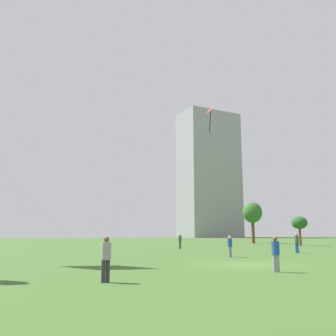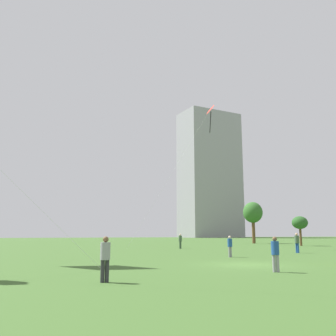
{
  "view_description": "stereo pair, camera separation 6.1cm",
  "coord_description": "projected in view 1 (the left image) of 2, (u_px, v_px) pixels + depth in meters",
  "views": [
    {
      "loc": [
        -12.1,
        -19.88,
        1.87
      ],
      "look_at": [
        -2.55,
        6.9,
        6.87
      ],
      "focal_mm": 39.6,
      "sensor_mm": 36.0,
      "label": 1
    },
    {
      "loc": [
        -12.04,
        -19.9,
        1.87
      ],
      "look_at": [
        -2.55,
        6.9,
        6.87
      ],
      "focal_mm": 39.6,
      "sensor_mm": 36.0,
      "label": 2
    }
  ],
  "objects": [
    {
      "name": "park_tree_0",
      "position": [
        299.0,
        223.0,
        55.51
      ],
      "size": [
        2.33,
        2.33,
        4.36
      ],
      "color": "brown",
      "rests_on": "ground"
    },
    {
      "name": "person_standing_0",
      "position": [
        297.0,
        241.0,
        35.37
      ],
      "size": [
        0.42,
        0.42,
        1.88
      ],
      "rotation": [
        0.0,
        0.0,
        4.97
      ],
      "color": "#1E478C",
      "rests_on": "ground"
    },
    {
      "name": "person_standing_4",
      "position": [
        106.0,
        256.0,
        14.32
      ],
      "size": [
        0.39,
        0.39,
        1.74
      ],
      "rotation": [
        0.0,
        0.0,
        0.07
      ],
      "color": "#2D2D33",
      "rests_on": "ground"
    },
    {
      "name": "person_standing_2",
      "position": [
        180.0,
        240.0,
        45.09
      ],
      "size": [
        0.4,
        0.4,
        1.79
      ],
      "rotation": [
        0.0,
        0.0,
        0.56
      ],
      "color": "#3F593F",
      "rests_on": "ground"
    },
    {
      "name": "person_standing_3",
      "position": [
        276.0,
        251.0,
        18.03
      ],
      "size": [
        0.38,
        0.38,
        1.69
      ],
      "rotation": [
        0.0,
        0.0,
        2.65
      ],
      "color": "gray",
      "rests_on": "ground"
    },
    {
      "name": "ground",
      "position": [
        247.0,
        265.0,
        22.12
      ],
      "size": [
        280.0,
        280.0,
        0.0
      ],
      "primitive_type": "plane",
      "color": "#3D6028"
    },
    {
      "name": "distant_highrise_0",
      "position": [
        209.0,
        174.0,
        164.5
      ],
      "size": [
        27.28,
        18.7,
        55.22
      ],
      "primitive_type": "cube",
      "rotation": [
        0.0,
        0.0,
        0.14
      ],
      "color": "#939399",
      "rests_on": "ground"
    },
    {
      "name": "park_tree_1",
      "position": [
        252.0,
        213.0,
        68.64
      ],
      "size": [
        3.57,
        3.57,
        7.57
      ],
      "color": "brown",
      "rests_on": "ground"
    },
    {
      "name": "person_standing_5",
      "position": [
        230.0,
        245.0,
        29.16
      ],
      "size": [
        0.37,
        0.37,
        1.65
      ],
      "rotation": [
        0.0,
        0.0,
        3.47
      ],
      "color": "gray",
      "rests_on": "ground"
    },
    {
      "name": "kite_flying_0",
      "position": [
        209.0,
        114.0,
        48.38
      ],
      "size": [
        10.61,
        3.43,
        18.44
      ],
      "color": "silver",
      "rests_on": "ground"
    }
  ]
}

